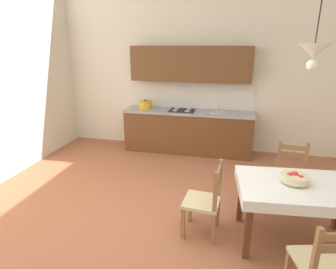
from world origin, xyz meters
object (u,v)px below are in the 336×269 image
(pendant_lamp, at_px, (314,52))
(dining_chair_kitchen_side, at_px, (291,177))
(dining_chair_camera_side, at_px, (323,266))
(dining_table, at_px, (300,195))
(kitchen_cabinetry, at_px, (188,113))
(fruit_bowl, at_px, (295,178))
(dining_chair_tv_side, at_px, (205,201))

(pendant_lamp, bearing_deg, dining_chair_kitchen_side, 80.08)
(pendant_lamp, bearing_deg, dining_chair_camera_side, -84.02)
(dining_chair_kitchen_side, bearing_deg, dining_table, -94.17)
(kitchen_cabinetry, height_order, pendant_lamp, pendant_lamp)
(fruit_bowl, bearing_deg, dining_chair_kitchen_side, 79.98)
(dining_chair_camera_side, bearing_deg, pendant_lamp, 95.98)
(dining_chair_camera_side, relative_size, dining_chair_kitchen_side, 1.00)
(kitchen_cabinetry, height_order, dining_chair_camera_side, kitchen_cabinetry)
(dining_chair_tv_side, relative_size, pendant_lamp, 1.16)
(dining_chair_camera_side, relative_size, fruit_bowl, 3.10)
(dining_chair_kitchen_side, bearing_deg, kitchen_cabinetry, 133.82)
(dining_table, bearing_deg, kitchen_cabinetry, 122.56)
(fruit_bowl, xyz_separation_m, pendant_lamp, (0.01, 0.06, 1.35))
(dining_chair_kitchen_side, bearing_deg, pendant_lamp, -99.92)
(kitchen_cabinetry, distance_m, pendant_lamp, 3.33)
(kitchen_cabinetry, relative_size, dining_chair_tv_side, 2.90)
(kitchen_cabinetry, bearing_deg, fruit_bowl, -58.41)
(dining_table, bearing_deg, pendant_lamp, 127.84)
(dining_table, distance_m, dining_chair_camera_side, 0.89)
(dining_table, height_order, dining_chair_camera_side, dining_chair_camera_side)
(kitchen_cabinetry, height_order, dining_chair_kitchen_side, kitchen_cabinetry)
(kitchen_cabinetry, xyz_separation_m, pendant_lamp, (1.64, -2.59, 1.31))
(dining_chair_kitchen_side, relative_size, pendant_lamp, 1.16)
(dining_chair_kitchen_side, distance_m, pendant_lamp, 1.88)
(dining_chair_camera_side, distance_m, dining_chair_kitchen_side, 1.71)
(kitchen_cabinetry, relative_size, pendant_lamp, 3.35)
(dining_chair_kitchen_side, bearing_deg, dining_chair_camera_side, -90.97)
(dining_table, height_order, dining_chair_kitchen_side, dining_chair_kitchen_side)
(dining_chair_tv_side, distance_m, dining_chair_kitchen_side, 1.44)
(dining_table, height_order, pendant_lamp, pendant_lamp)
(dining_chair_camera_side, relative_size, pendant_lamp, 1.16)
(kitchen_cabinetry, xyz_separation_m, dining_table, (1.71, -2.67, -0.24))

